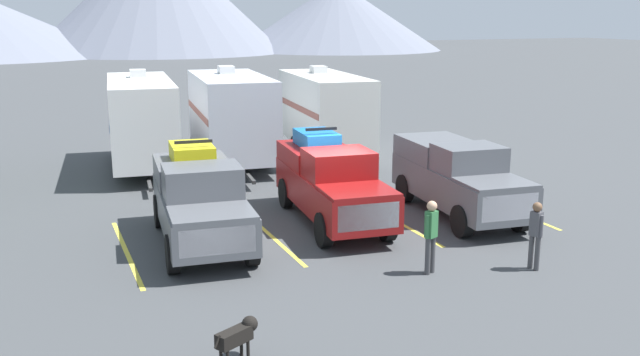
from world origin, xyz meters
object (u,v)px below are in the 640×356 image
(camper_trailer_c, at_px, (325,110))
(person_b, at_px, (431,232))
(camper_trailer_b, at_px, (231,115))
(dog, at_px, (239,334))
(pickup_truck_c, at_px, (457,176))
(person_a, at_px, (536,231))
(pickup_truck_b, at_px, (330,180))
(pickup_truck_a, at_px, (199,198))
(camper_trailer_a, at_px, (141,118))

(camper_trailer_c, distance_m, person_b, 14.06)
(camper_trailer_b, distance_m, dog, 16.28)
(person_b, distance_m, dog, 5.78)
(pickup_truck_c, distance_m, dog, 10.69)
(person_a, height_order, person_b, person_b)
(pickup_truck_b, bearing_deg, person_a, -62.72)
(pickup_truck_a, xyz_separation_m, pickup_truck_c, (7.67, -0.32, -0.03))
(pickup_truck_c, relative_size, camper_trailer_c, 0.73)
(pickup_truck_c, bearing_deg, person_b, -129.51)
(pickup_truck_c, relative_size, person_a, 3.50)
(person_b, bearing_deg, dog, -155.66)
(pickup_truck_b, relative_size, dog, 6.70)
(camper_trailer_a, relative_size, person_b, 4.86)
(person_b, bearing_deg, pickup_truck_a, 135.34)
(camper_trailer_a, relative_size, person_a, 5.17)
(pickup_truck_c, bearing_deg, dog, -143.28)
(camper_trailer_a, distance_m, camper_trailer_c, 7.50)
(camper_trailer_b, bearing_deg, person_a, -76.27)
(pickup_truck_a, relative_size, person_b, 3.30)
(camper_trailer_b, relative_size, person_a, 4.73)
(pickup_truck_b, xyz_separation_m, person_a, (2.85, -5.52, -0.27))
(pickup_truck_a, xyz_separation_m, camper_trailer_a, (0.00, 9.62, 0.77))
(camper_trailer_a, bearing_deg, dog, -93.07)
(camper_trailer_a, bearing_deg, pickup_truck_c, -52.32)
(camper_trailer_b, xyz_separation_m, person_a, (3.42, -13.98, -1.08))
(pickup_truck_a, bearing_deg, pickup_truck_b, 7.11)
(camper_trailer_a, distance_m, person_a, 16.17)
(camper_trailer_b, height_order, person_a, camper_trailer_b)
(pickup_truck_c, bearing_deg, person_a, -100.87)
(person_a, xyz_separation_m, dog, (-7.64, -1.67, -0.45))
(person_b, bearing_deg, camper_trailer_b, 94.40)
(pickup_truck_b, bearing_deg, camper_trailer_a, 113.26)
(pickup_truck_c, height_order, person_a, pickup_truck_c)
(camper_trailer_c, relative_size, person_a, 4.82)
(person_a, relative_size, dog, 1.83)
(person_b, height_order, dog, person_b)
(camper_trailer_a, height_order, person_a, camper_trailer_a)
(pickup_truck_c, xyz_separation_m, camper_trailer_a, (-7.67, 9.94, 0.80))
(person_a, bearing_deg, person_b, 163.54)
(pickup_truck_c, distance_m, camper_trailer_a, 12.58)
(pickup_truck_c, xyz_separation_m, dog, (-8.55, -6.38, -0.68))
(camper_trailer_a, bearing_deg, camper_trailer_c, -2.03)
(dog, bearing_deg, pickup_truck_a, 82.56)
(pickup_truck_c, xyz_separation_m, person_b, (-3.30, -4.00, -0.17))
(camper_trailer_a, xyz_separation_m, camper_trailer_b, (3.35, -0.67, 0.05))
(dog, bearing_deg, camper_trailer_c, 62.46)
(dog, bearing_deg, person_b, 24.34)
(camper_trailer_a, bearing_deg, pickup_truck_b, -66.74)
(pickup_truck_a, bearing_deg, dog, -97.44)
(pickup_truck_b, xyz_separation_m, person_b, (0.45, -4.81, -0.21))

